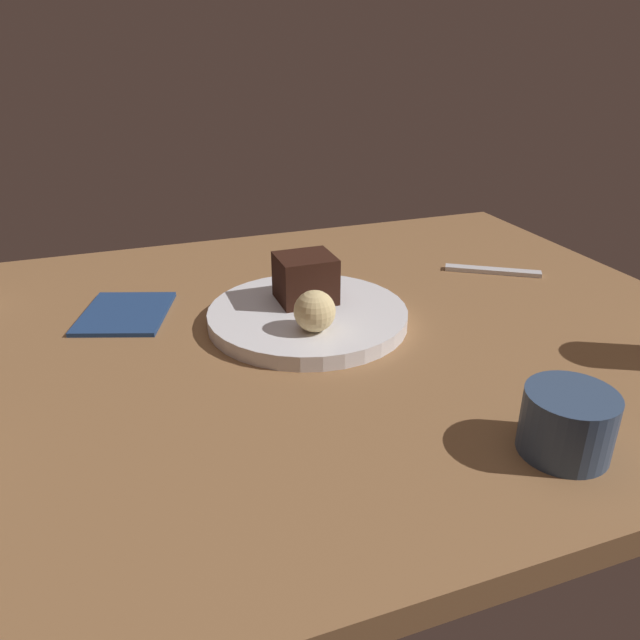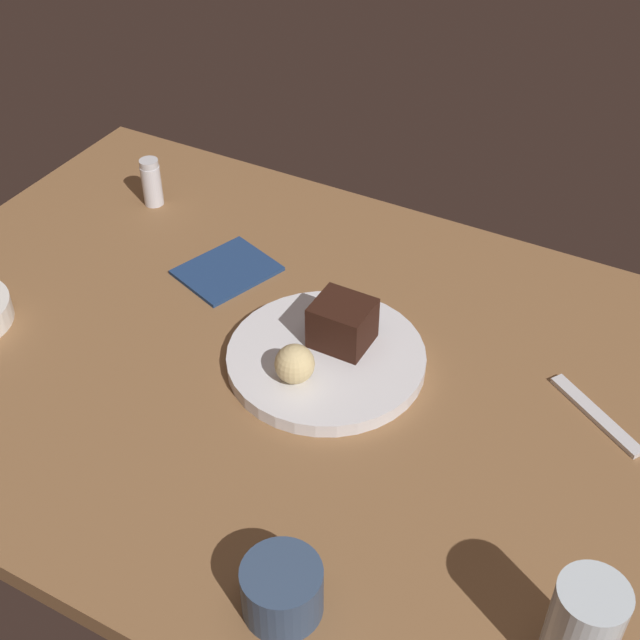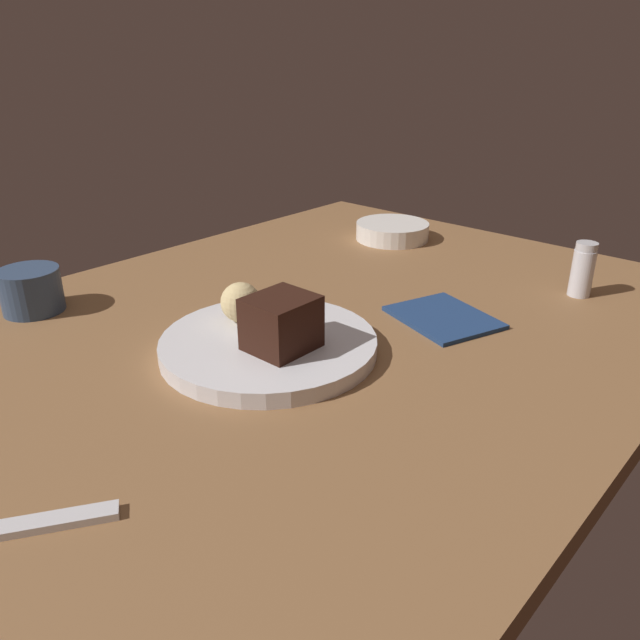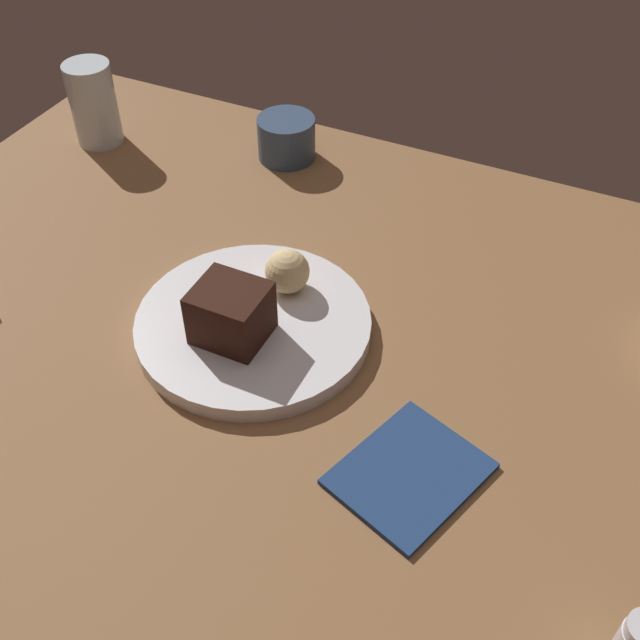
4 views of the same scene
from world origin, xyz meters
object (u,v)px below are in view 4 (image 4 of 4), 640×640
at_px(folded_napkin, 409,474).
at_px(coffee_cup, 286,138).
at_px(water_glass, 94,104).
at_px(bread_roll, 287,271).
at_px(chocolate_cake_slice, 231,313).
at_px(dessert_plate, 253,325).

bearing_deg(folded_napkin, coffee_cup, -51.16).
height_order(water_glass, folded_napkin, water_glass).
bearing_deg(bread_roll, folded_napkin, 141.86).
relative_size(chocolate_cake_slice, water_glass, 0.62).
relative_size(chocolate_cake_slice, folded_napkin, 0.56).
xyz_separation_m(dessert_plate, folded_napkin, (-0.23, 0.11, -0.01)).
distance_m(bread_roll, folded_napkin, 0.28).
bearing_deg(dessert_plate, folded_napkin, 154.75).
xyz_separation_m(dessert_plate, water_glass, (0.41, -0.26, 0.05)).
xyz_separation_m(dessert_plate, bread_roll, (-0.01, -0.06, 0.04)).
bearing_deg(chocolate_cake_slice, dessert_plate, -103.78).
height_order(chocolate_cake_slice, folded_napkin, chocolate_cake_slice).
bearing_deg(water_glass, bread_roll, 154.68).
height_order(water_glass, coffee_cup, water_glass).
distance_m(dessert_plate, coffee_cup, 0.36).
bearing_deg(coffee_cup, water_glass, 16.28).
xyz_separation_m(chocolate_cake_slice, water_glass, (0.40, -0.29, 0.01)).
relative_size(chocolate_cake_slice, coffee_cup, 0.90).
relative_size(bread_roll, water_glass, 0.42).
bearing_deg(folded_napkin, chocolate_cake_slice, -18.04).
height_order(chocolate_cake_slice, coffee_cup, chocolate_cake_slice).
bearing_deg(water_glass, dessert_plate, 147.38).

